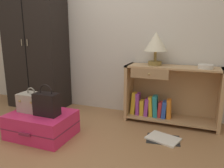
% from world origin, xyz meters
% --- Properties ---
extents(ground_plane, '(9.00, 9.00, 0.00)m').
position_xyz_m(ground_plane, '(0.00, 0.00, 0.00)').
color(ground_plane, '#9E7047').
extents(back_wall, '(6.40, 0.10, 2.60)m').
position_xyz_m(back_wall, '(0.00, 1.50, 1.30)').
color(back_wall, beige).
rests_on(back_wall, ground_plane).
extents(wardrobe, '(0.90, 0.47, 2.01)m').
position_xyz_m(wardrobe, '(-1.10, 1.20, 1.01)').
color(wardrobe, black).
rests_on(wardrobe, ground_plane).
extents(bookshelf, '(1.17, 0.36, 0.74)m').
position_xyz_m(bookshelf, '(0.88, 1.26, 0.35)').
color(bookshelf, tan).
rests_on(bookshelf, ground_plane).
extents(table_lamp, '(0.29, 0.29, 0.42)m').
position_xyz_m(table_lamp, '(0.71, 1.28, 1.02)').
color(table_lamp, olive).
rests_on(table_lamp, bookshelf).
extents(bowl, '(0.17, 0.17, 0.05)m').
position_xyz_m(bowl, '(1.31, 1.21, 0.76)').
color(bowl, silver).
rests_on(bowl, bookshelf).
extents(suitcase_large, '(0.70, 0.54, 0.27)m').
position_xyz_m(suitcase_large, '(-0.37, 0.33, 0.14)').
color(suitcase_large, '#DB2860').
rests_on(suitcase_large, ground_plane).
extents(train_case, '(0.28, 0.21, 0.28)m').
position_xyz_m(train_case, '(-0.50, 0.35, 0.38)').
color(train_case, '#A89E8E').
rests_on(train_case, suitcase_large).
extents(handbag, '(0.27, 0.14, 0.34)m').
position_xyz_m(handbag, '(-0.27, 0.31, 0.40)').
color(handbag, black).
rests_on(handbag, suitcase_large).
extents(bottle, '(0.07, 0.07, 0.21)m').
position_xyz_m(bottle, '(-0.83, 0.36, 0.10)').
color(bottle, white).
rests_on(bottle, ground_plane).
extents(open_book_on_floor, '(0.40, 0.33, 0.02)m').
position_xyz_m(open_book_on_floor, '(0.93, 0.73, 0.01)').
color(open_book_on_floor, white).
rests_on(open_book_on_floor, ground_plane).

